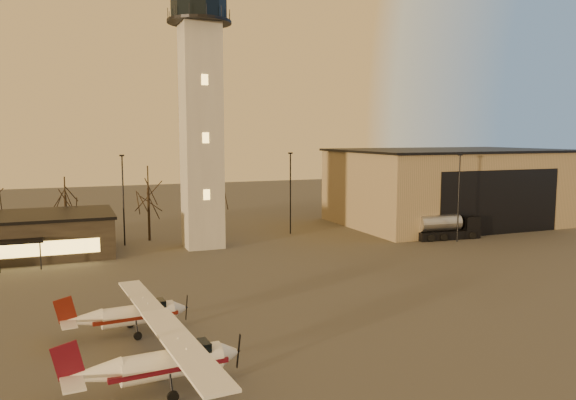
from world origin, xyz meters
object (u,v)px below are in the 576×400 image
Objects in this scene: control_tower at (201,97)px; cessna_rear at (175,367)px; hangar at (450,186)px; cessna_front at (140,317)px; fuel_truck at (447,229)px.

cessna_rear is at bearing -105.38° from control_tower.
control_tower is at bearing -173.69° from hangar.
hangar is 2.88× the size of cessna_front.
cessna_front is 42.45m from fuel_truck.
cessna_rear is at bearing -140.17° from hangar.
hangar is (36.00, 3.98, -11.17)m from control_tower.
hangar is 54.49m from cessna_front.
control_tower is 32.42m from fuel_truck.
cessna_rear is 1.47× the size of fuel_truck.
cessna_front is at bearing -111.46° from control_tower.
hangar is at bearing 55.29° from fuel_truck.
control_tower is at bearing 63.56° from cessna_front.
cessna_front is at bearing -149.27° from fuel_truck.
cessna_front is 1.32× the size of fuel_truck.
control_tower is 31.05m from cessna_front.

